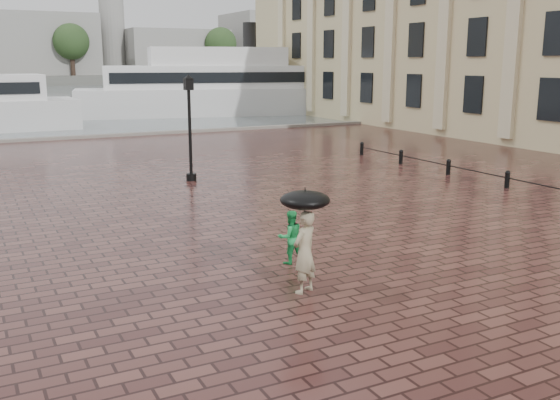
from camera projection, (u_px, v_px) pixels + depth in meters
name	position (u px, v px, depth m)	size (l,w,h in m)	color
ground	(272.00, 297.00, 13.75)	(300.00, 300.00, 0.00)	#351918
harbour_water	(1.00, 96.00, 93.74)	(240.00, 240.00, 0.00)	#475056
quay_edge	(59.00, 139.00, 41.58)	(80.00, 0.60, 0.30)	slate
distant_skyline	(183.00, 45.00, 163.48)	(102.50, 22.00, 33.00)	gray
bollard_row	(507.00, 178.00, 25.53)	(0.22, 21.22, 0.73)	black
adult_pedestrian	(305.00, 252.00, 13.84)	(0.69, 0.45, 1.88)	gray
child_pedestrian	(290.00, 237.00, 15.92)	(0.68, 0.53, 1.39)	#1B9545
ferry_far	(218.00, 87.00, 60.50)	(27.49, 11.72, 8.77)	silver
umbrella	(305.00, 200.00, 13.58)	(1.10, 1.10, 1.19)	black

